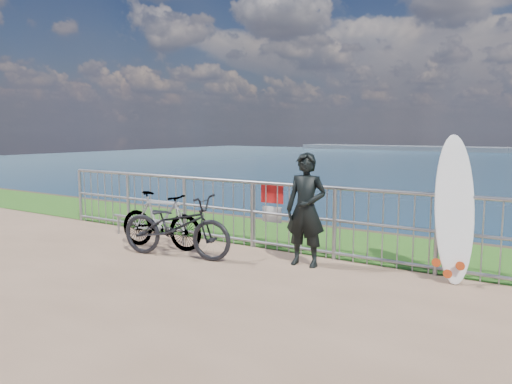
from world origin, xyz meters
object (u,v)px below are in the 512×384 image
Objects in this scene: surfboard at (454,214)px; bicycle_far at (161,220)px; surfer at (306,210)px; bicycle_near at (176,226)px.

surfboard is 4.54m from bicycle_far.
bicycle_near is at bearing -165.52° from surfer.
surfboard reaches higher than surfer.
surfboard is 1.03× the size of bicycle_near.
surfboard is 1.22× the size of bicycle_far.
bicycle_near is 1.18× the size of bicycle_far.
surfer reaches higher than bicycle_near.
bicycle_near is (-3.85, -1.05, -0.39)m from surfboard.
bicycle_near is (-1.90, -0.67, -0.33)m from surfer.
bicycle_near reaches higher than bicycle_far.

